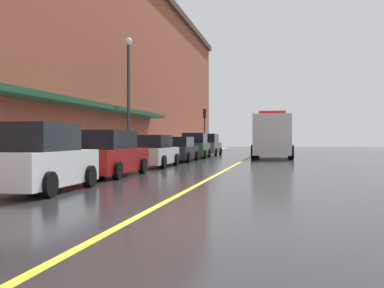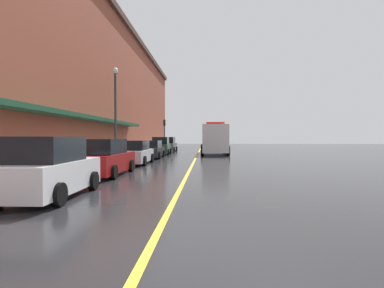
% 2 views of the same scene
% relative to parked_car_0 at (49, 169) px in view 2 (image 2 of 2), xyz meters
% --- Properties ---
extents(ground_plane, '(112.00, 112.00, 0.00)m').
position_rel_parked_car_0_xyz_m(ground_plane, '(3.86, 21.06, -0.86)').
color(ground_plane, '#232326').
extents(sidewalk_left, '(2.40, 70.00, 0.15)m').
position_rel_parked_car_0_xyz_m(sidewalk_left, '(-2.34, 21.06, -0.78)').
color(sidewalk_left, '#ADA8A0').
rests_on(sidewalk_left, ground).
extents(lane_center_stripe, '(0.16, 70.00, 0.01)m').
position_rel_parked_car_0_xyz_m(lane_center_stripe, '(3.86, 21.06, -0.85)').
color(lane_center_stripe, gold).
rests_on(lane_center_stripe, ground).
extents(brick_building_left, '(11.62, 64.00, 13.88)m').
position_rel_parked_car_0_xyz_m(brick_building_left, '(-8.77, 20.06, 6.09)').
color(brick_building_left, brown).
rests_on(brick_building_left, ground).
extents(parked_car_0, '(2.03, 4.17, 1.85)m').
position_rel_parked_car_0_xyz_m(parked_car_0, '(0.00, 0.00, 0.00)').
color(parked_car_0, silver).
rests_on(parked_car_0, ground).
extents(parked_car_1, '(2.13, 4.84, 1.75)m').
position_rel_parked_car_0_xyz_m(parked_car_1, '(-0.18, 5.44, -0.04)').
color(parked_car_1, maroon).
rests_on(parked_car_1, ground).
extents(parked_car_2, '(2.04, 4.53, 1.62)m').
position_rel_parked_car_0_xyz_m(parked_car_2, '(-0.09, 11.57, -0.09)').
color(parked_car_2, silver).
rests_on(parked_car_2, ground).
extents(parked_car_3, '(2.19, 4.91, 1.55)m').
position_rel_parked_car_0_xyz_m(parked_car_3, '(-0.15, 17.67, -0.12)').
color(parked_car_3, black).
rests_on(parked_car_3, ground).
extents(parked_car_4, '(2.09, 4.46, 1.87)m').
position_rel_parked_car_0_xyz_m(parked_car_4, '(-0.08, 23.40, 0.01)').
color(parked_car_4, '#2D5133').
rests_on(parked_car_4, ground).
extents(parked_car_5, '(2.00, 4.43, 1.87)m').
position_rel_parked_car_0_xyz_m(parked_car_5, '(-0.03, 29.31, 0.01)').
color(parked_car_5, '#595B60').
rests_on(parked_car_5, ground).
extents(box_truck, '(2.99, 9.26, 3.35)m').
position_rel_parked_car_0_xyz_m(box_truck, '(5.65, 24.84, 0.75)').
color(box_truck, silver).
rests_on(box_truck, ground).
extents(parking_meter_0, '(0.14, 0.18, 1.33)m').
position_rel_parked_car_0_xyz_m(parking_meter_0, '(-1.49, 7.17, 0.20)').
color(parking_meter_0, '#4C4C51').
rests_on(parking_meter_0, sidewalk_left).
extents(parking_meter_1, '(0.14, 0.18, 1.33)m').
position_rel_parked_car_0_xyz_m(parking_meter_1, '(-1.49, 9.28, 0.20)').
color(parking_meter_1, '#4C4C51').
rests_on(parking_meter_1, sidewalk_left).
extents(street_lamp_left, '(0.44, 0.44, 6.94)m').
position_rel_parked_car_0_xyz_m(street_lamp_left, '(-2.09, 13.74, 3.54)').
color(street_lamp_left, '#33383D').
rests_on(street_lamp_left, sidewalk_left).
extents(traffic_light_near, '(0.38, 0.36, 4.30)m').
position_rel_parked_car_0_xyz_m(traffic_light_near, '(-1.43, 35.90, 2.30)').
color(traffic_light_near, '#232326').
rests_on(traffic_light_near, sidewalk_left).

